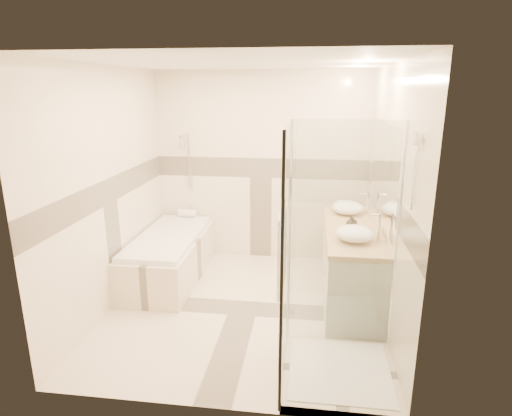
# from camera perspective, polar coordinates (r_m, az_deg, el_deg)

# --- Properties ---
(room) EXTENTS (2.82, 3.02, 2.52)m
(room) POSITION_cam_1_polar(r_m,az_deg,el_deg) (4.25, -1.02, 1.86)
(room) COLOR beige
(room) RESTS_ON ground
(bathtub) EXTENTS (0.75, 1.70, 0.56)m
(bathtub) POSITION_cam_1_polar(r_m,az_deg,el_deg) (5.39, -11.45, -6.05)
(bathtub) COLOR beige
(bathtub) RESTS_ON ground
(vanity) EXTENTS (0.58, 1.62, 0.85)m
(vanity) POSITION_cam_1_polar(r_m,az_deg,el_deg) (4.77, 12.50, -7.51)
(vanity) COLOR silver
(vanity) RESTS_ON ground
(shower_enclosure) EXTENTS (0.96, 0.93, 2.04)m
(shower_enclosure) POSITION_cam_1_polar(r_m,az_deg,el_deg) (3.57, 9.42, -14.24)
(shower_enclosure) COLOR beige
(shower_enclosure) RESTS_ON ground
(vessel_sink_near) EXTENTS (0.37, 0.37, 0.15)m
(vessel_sink_near) POSITION_cam_1_polar(r_m,az_deg,el_deg) (5.12, 12.12, 0.07)
(vessel_sink_near) COLOR white
(vessel_sink_near) RESTS_ON vanity
(vessel_sink_far) EXTENTS (0.37, 0.37, 0.15)m
(vessel_sink_far) POSITION_cam_1_polar(r_m,az_deg,el_deg) (4.23, 13.04, -3.33)
(vessel_sink_far) COLOR white
(vessel_sink_far) RESTS_ON vanity
(faucet_near) EXTENTS (0.11, 0.03, 0.26)m
(faucet_near) POSITION_cam_1_polar(r_m,az_deg,el_deg) (5.13, 14.57, 0.81)
(faucet_near) COLOR silver
(faucet_near) RESTS_ON vanity
(faucet_far) EXTENTS (0.12, 0.03, 0.29)m
(faucet_far) POSITION_cam_1_polar(r_m,az_deg,el_deg) (4.23, 16.02, -2.23)
(faucet_far) COLOR silver
(faucet_far) RESTS_ON vanity
(amenity_bottle_a) EXTENTS (0.09, 0.09, 0.19)m
(amenity_bottle_a) POSITION_cam_1_polar(r_m,az_deg,el_deg) (4.45, 12.78, -2.12)
(amenity_bottle_a) COLOR black
(amenity_bottle_a) RESTS_ON vanity
(amenity_bottle_b) EXTENTS (0.15, 0.15, 0.14)m
(amenity_bottle_b) POSITION_cam_1_polar(r_m,az_deg,el_deg) (4.60, 12.61, -1.79)
(amenity_bottle_b) COLOR black
(amenity_bottle_b) RESTS_ON vanity
(folded_towels) EXTENTS (0.22, 0.31, 0.09)m
(folded_towels) POSITION_cam_1_polar(r_m,az_deg,el_deg) (5.26, 11.99, 0.17)
(folded_towels) COLOR white
(folded_towels) RESTS_ON vanity
(rolled_towel) EXTENTS (0.24, 0.11, 0.11)m
(rolled_towel) POSITION_cam_1_polar(r_m,az_deg,el_deg) (5.96, -9.11, -0.68)
(rolled_towel) COLOR white
(rolled_towel) RESTS_ON bathtub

